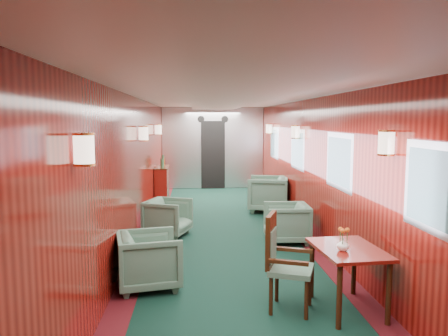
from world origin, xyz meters
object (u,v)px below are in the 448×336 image
object	(u,v)px
side_chair	(282,258)
armchair_right_near	(287,223)
armchair_left_far	(168,217)
armchair_right_far	(268,194)
credenza	(162,184)
armchair_left_near	(149,260)
dining_table	(348,258)

from	to	relation	value
side_chair	armchair_right_near	xyz separation A→B (m)	(0.59, 2.55, -0.24)
armchair_left_far	armchair_right_near	xyz separation A→B (m)	(1.99, -0.55, 0.00)
armchair_left_far	armchair_right_far	size ratio (longest dim) A/B	0.82
side_chair	credenza	size ratio (longest dim) A/B	0.89
armchair_left_far	armchair_right_near	distance (m)	2.07
armchair_left_near	armchair_right_near	size ratio (longest dim) A/B	1.04
armchair_right_near	armchair_right_far	xyz separation A→B (m)	(0.10, 2.47, 0.07)
armchair_left_near	armchair_left_far	xyz separation A→B (m)	(0.08, 2.39, -0.01)
armchair_right_near	credenza	bearing A→B (deg)	-145.39
dining_table	armchair_left_near	bearing A→B (deg)	155.66
dining_table	side_chair	xyz separation A→B (m)	(-0.69, 0.08, -0.01)
side_chair	credenza	xyz separation A→B (m)	(-1.73, 6.19, -0.11)
dining_table	armchair_right_near	world-z (taller)	dining_table
side_chair	armchair_left_far	bearing A→B (deg)	134.68
side_chair	armchair_right_near	distance (m)	2.63
dining_table	armchair_left_far	bearing A→B (deg)	119.02
dining_table	armchair_left_near	xyz separation A→B (m)	(-2.18, 0.79, -0.24)
credenza	armchair_left_near	distance (m)	5.48
dining_table	armchair_right_far	distance (m)	5.10
dining_table	side_chair	size ratio (longest dim) A/B	0.92
armchair_left_near	credenza	bearing A→B (deg)	-9.54
side_chair	armchair_left_near	xyz separation A→B (m)	(-1.49, 0.71, -0.23)
side_chair	credenza	world-z (taller)	credenza
armchair_left_far	armchair_right_far	bearing A→B (deg)	-26.80
armchair_right_far	armchair_left_near	bearing A→B (deg)	-14.30
side_chair	armchair_left_far	world-z (taller)	side_chair
dining_table	armchair_left_near	world-z (taller)	dining_table
credenza	armchair_left_near	bearing A→B (deg)	-87.45
dining_table	side_chair	world-z (taller)	side_chair
armchair_right_near	armchair_right_far	world-z (taller)	armchair_right_far
armchair_left_near	armchair_right_far	bearing A→B (deg)	-38.88
armchair_left_near	side_chair	bearing A→B (deg)	-127.79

